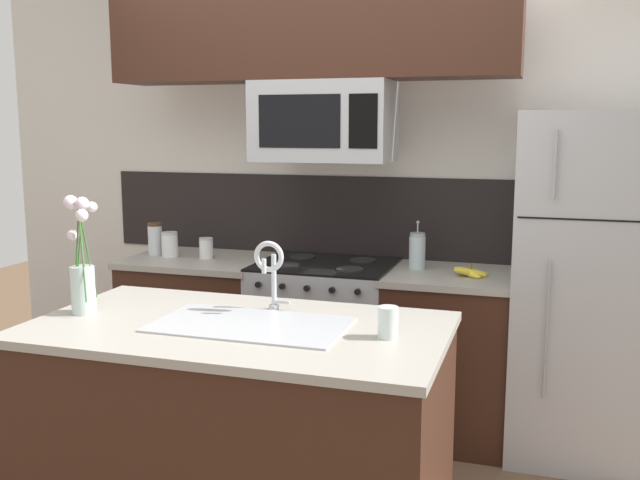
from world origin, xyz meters
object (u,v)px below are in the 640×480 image
at_px(refrigerator, 602,288).
at_px(sink_faucet, 270,266).
at_px(storage_jar_medium, 170,244).
at_px(banana_bunch, 470,272).
at_px(storage_jar_short, 206,248).
at_px(french_press, 417,251).
at_px(flower_vase, 82,272).
at_px(stove_range, 325,342).
at_px(microwave, 324,121).
at_px(drinking_glass, 388,322).
at_px(storage_jar_tall, 155,239).

xyz_separation_m(refrigerator, sink_faucet, (-1.38, -1.05, 0.23)).
relative_size(storage_jar_medium, banana_bunch, 0.79).
xyz_separation_m(storage_jar_medium, storage_jar_short, (0.23, 0.02, -0.01)).
xyz_separation_m(french_press, flower_vase, (-1.17, -1.35, 0.08)).
height_order(stove_range, storage_jar_short, storage_jar_short).
bearing_deg(storage_jar_short, stove_range, 0.53).
height_order(storage_jar_short, banana_bunch, storage_jar_short).
distance_m(refrigerator, banana_bunch, 0.66).
bearing_deg(sink_faucet, french_press, 68.47).
distance_m(microwave, storage_jar_medium, 1.21).
bearing_deg(sink_faucet, stove_range, 94.34).
distance_m(banana_bunch, drinking_glass, 1.20).
relative_size(storage_jar_tall, sink_faucet, 0.64).
bearing_deg(storage_jar_medium, french_press, 3.30).
xyz_separation_m(microwave, drinking_glass, (0.63, -1.23, -0.74)).
xyz_separation_m(sink_faucet, flower_vase, (-0.74, -0.26, -0.02)).
distance_m(banana_bunch, sink_faucet, 1.23).
distance_m(storage_jar_medium, storage_jar_short, 0.23).
distance_m(microwave, refrigerator, 1.68).
bearing_deg(stove_range, drinking_glass, -63.25).
distance_m(stove_range, storage_jar_medium, 1.10).
bearing_deg(drinking_glass, stove_range, 116.75).
bearing_deg(microwave, drinking_glass, -62.86).
bearing_deg(storage_jar_short, microwave, -1.10).
distance_m(storage_jar_tall, banana_bunch, 1.90).
height_order(storage_jar_short, french_press, french_press).
distance_m(storage_jar_tall, flower_vase, 1.37).
bearing_deg(refrigerator, microwave, -178.39).
height_order(storage_jar_tall, french_press, french_press).
xyz_separation_m(storage_jar_tall, drinking_glass, (1.71, -1.26, -0.04)).
distance_m(drinking_glass, flower_vase, 1.30).
height_order(banana_bunch, flower_vase, flower_vase).
height_order(storage_jar_tall, flower_vase, flower_vase).
xyz_separation_m(microwave, storage_jar_short, (-0.73, 0.01, -0.74)).
bearing_deg(microwave, stove_range, 90.16).
bearing_deg(banana_bunch, microwave, 177.13).
distance_m(storage_jar_medium, sink_faucet, 1.46).
xyz_separation_m(microwave, storage_jar_medium, (-0.97, -0.00, -0.72)).
height_order(storage_jar_medium, storage_jar_short, storage_jar_medium).
xyz_separation_m(banana_bunch, flower_vase, (-1.47, -1.23, 0.16)).
bearing_deg(stove_range, french_press, 6.73).
relative_size(sink_faucet, flower_vase, 0.62).
relative_size(storage_jar_tall, flower_vase, 0.39).
height_order(microwave, refrigerator, microwave).
xyz_separation_m(microwave, banana_bunch, (0.81, -0.04, -0.78)).
relative_size(stove_range, storage_jar_tall, 4.74).
bearing_deg(drinking_glass, french_press, 95.25).
distance_m(refrigerator, flower_vase, 2.50).
distance_m(french_press, flower_vase, 1.79).
relative_size(storage_jar_medium, flower_vase, 0.30).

